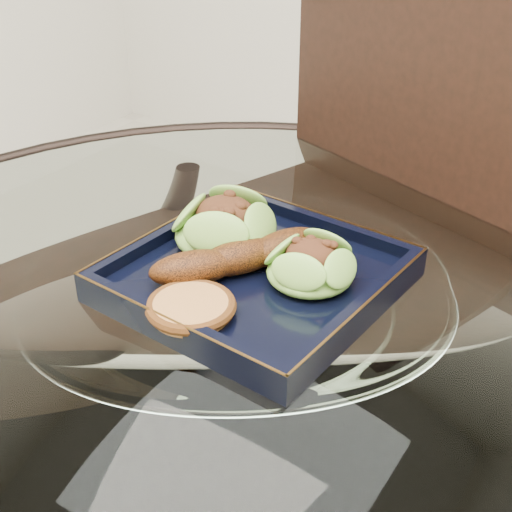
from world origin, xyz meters
The scene contains 7 objects.
dining_table centered at (0.00, 0.00, 0.60)m, with size 1.13×1.13×0.77m.
dining_chair centered at (-0.03, 0.29, 0.60)m, with size 0.59×0.59×1.07m.
navy_plate centered at (-0.01, 0.06, 0.77)m, with size 0.27×0.27×0.02m, color black.
lettuce_wrap_left centered at (-0.08, 0.09, 0.80)m, with size 0.11×0.11×0.04m, color #528F29.
lettuce_wrap_right centered at (0.04, 0.07, 0.80)m, with size 0.09×0.09×0.03m, color #6DAC32.
roasted_plantain centered at (-0.03, 0.05, 0.80)m, with size 0.19×0.04×0.04m, color #562609.
crumb_patty centered at (-0.03, -0.04, 0.79)m, with size 0.08×0.08×0.01m, color #C37A41.
Camera 1 is at (0.34, -0.49, 1.19)m, focal length 50.00 mm.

